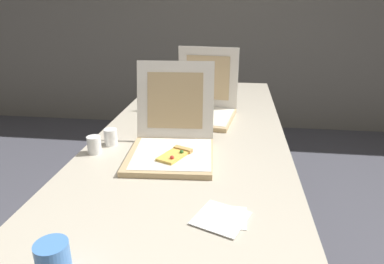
{
  "coord_description": "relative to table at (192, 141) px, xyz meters",
  "views": [
    {
      "loc": [
        0.2,
        -0.94,
        1.35
      ],
      "look_at": [
        0.02,
        0.44,
        0.82
      ],
      "focal_mm": 32.04,
      "sensor_mm": 36.0,
      "label": 1
    }
  ],
  "objects": [
    {
      "name": "wall_back",
      "position": [
        0.0,
        2.28,
        0.59
      ],
      "size": [
        10.0,
        0.1,
        2.6
      ],
      "primitive_type": "cube",
      "color": "gray",
      "rests_on": "ground"
    },
    {
      "name": "table",
      "position": [
        0.0,
        0.0,
        0.0
      ],
      "size": [
        0.88,
        2.2,
        0.76
      ],
      "color": "#BCB29E",
      "rests_on": "ground"
    },
    {
      "name": "pizza_box_front",
      "position": [
        -0.05,
        -0.27,
        0.1
      ],
      "size": [
        0.37,
        0.44,
        0.35
      ],
      "rotation": [
        0.0,
        0.0,
        0.07
      ],
      "color": "tan",
      "rests_on": "table"
    },
    {
      "name": "pizza_box_middle",
      "position": [
        0.03,
        0.22,
        0.1
      ],
      "size": [
        0.38,
        0.38,
        0.36
      ],
      "rotation": [
        0.0,
        0.0,
        -0.13
      ],
      "color": "tan",
      "rests_on": "table"
    },
    {
      "name": "cup_white_near_center",
      "position": [
        -0.33,
        -0.21,
        0.08
      ],
      "size": [
        0.06,
        0.06,
        0.07
      ],
      "primitive_type": "cylinder",
      "color": "white",
      "rests_on": "table"
    },
    {
      "name": "cup_white_near_left",
      "position": [
        -0.37,
        -0.3,
        0.08
      ],
      "size": [
        0.06,
        0.06,
        0.07
      ],
      "primitive_type": "cylinder",
      "color": "white",
      "rests_on": "table"
    },
    {
      "name": "cup_white_far",
      "position": [
        -0.21,
        0.36,
        0.08
      ],
      "size": [
        0.06,
        0.06,
        0.07
      ],
      "primitive_type": "cylinder",
      "color": "white",
      "rests_on": "table"
    },
    {
      "name": "cup_printed_front",
      "position": [
        -0.2,
        -0.97,
        0.09
      ],
      "size": [
        0.08,
        0.08,
        0.09
      ],
      "primitive_type": "cylinder",
      "color": "#477FCC",
      "rests_on": "table"
    },
    {
      "name": "napkin_pile",
      "position": [
        0.18,
        -0.7,
        0.05
      ],
      "size": [
        0.18,
        0.18,
        0.01
      ],
      "color": "white",
      "rests_on": "table"
    }
  ]
}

